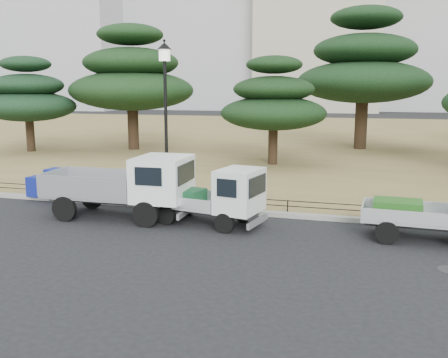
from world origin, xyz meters
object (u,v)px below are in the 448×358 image
(truck_kei_front, at_px, (215,196))
(street_lamp, at_px, (165,96))
(tarp_pile, at_px, (54,184))
(truck_large, at_px, (126,183))
(truck_kei_rear, at_px, (443,209))

(truck_kei_front, height_order, street_lamp, street_lamp)
(tarp_pile, bearing_deg, truck_large, -23.98)
(tarp_pile, bearing_deg, street_lamp, 0.63)
(street_lamp, bearing_deg, truck_kei_rear, -11.26)
(truck_kei_rear, bearing_deg, truck_kei_front, -176.56)
(truck_large, height_order, truck_kei_rear, truck_large)
(truck_kei_front, xyz_separation_m, truck_kei_rear, (6.59, 0.07, 0.04))
(truck_kei_rear, xyz_separation_m, street_lamp, (-8.96, 1.78, 3.01))
(street_lamp, bearing_deg, truck_kei_front, -38.07)
(truck_kei_rear, xyz_separation_m, tarp_pile, (-13.66, 1.73, -0.37))
(truck_large, height_order, street_lamp, street_lamp)
(truck_large, xyz_separation_m, truck_kei_front, (3.04, -0.01, -0.25))
(truck_kei_front, relative_size, truck_kei_rear, 0.99)
(truck_large, relative_size, truck_kei_rear, 1.30)
(truck_large, height_order, tarp_pile, truck_large)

